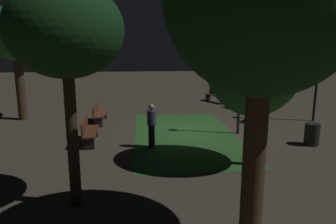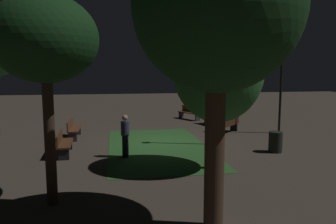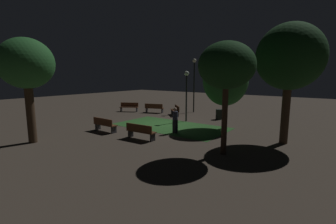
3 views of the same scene
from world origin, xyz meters
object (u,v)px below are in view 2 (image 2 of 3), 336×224
tree_right_canopy (217,8)px  pedestrian (125,135)px  bench_back_row (190,112)px  tree_lawn_side (218,70)px  bench_corner (73,128)px  bench_front_right (229,124)px  trash_bin (275,142)px  bench_front_left (214,117)px  lamp_post_plaza_west (282,67)px  bench_path_side (63,143)px  tree_back_left (45,40)px  lamp_post_plaza_east (209,83)px

tree_right_canopy → pedestrian: size_ratio=3.83×
bench_back_row → tree_lawn_side: 11.15m
bench_corner → bench_front_right: same height
bench_corner → trash_bin: bearing=63.7°
tree_lawn_side → bench_front_right: bearing=156.2°
bench_back_row → trash_bin: (8.98, 1.37, -0.07)m
bench_front_left → bench_front_right: bearing=0.1°
bench_front_right → pedestrian: pedestrian is taller
tree_right_canopy → bench_front_left: bearing=162.4°
trash_bin → pedestrian: (-0.24, -5.93, 0.44)m
lamp_post_plaza_west → bench_path_side: bearing=-75.7°
bench_back_row → tree_lawn_side: size_ratio=0.36×
bench_corner → bench_path_side: 3.12m
tree_back_left → lamp_post_plaza_west: (-7.41, 9.97, -0.52)m
bench_corner → tree_right_canopy: size_ratio=0.29×
bench_back_row → tree_lawn_side: tree_lawn_side is taller
tree_lawn_side → trash_bin: tree_lawn_side is taller
bench_corner → bench_front_left: same height
lamp_post_plaza_west → lamp_post_plaza_east: bearing=-66.7°
bench_back_row → bench_corner: bearing=-54.7°
lamp_post_plaza_west → tree_right_canopy: bearing=-34.8°
bench_front_right → trash_bin: bench_front_right is taller
bench_back_row → bench_front_right: bearing=9.9°
bench_front_right → trash_bin: (3.98, 0.49, -0.07)m
bench_back_row → lamp_post_plaza_east: bearing=-7.0°
tree_right_canopy → lamp_post_plaza_east: bearing=164.3°
bench_front_left → bench_front_right: 2.50m
bench_front_left → trash_bin: (6.48, 0.50, -0.07)m
bench_front_right → lamp_post_plaza_east: size_ratio=0.42×
bench_front_left → tree_right_canopy: 13.30m
lamp_post_plaza_east → pedestrian: 4.37m
bench_front_right → bench_back_row: bearing=-170.1°
bench_back_row → trash_bin: bench_back_row is taller
bench_back_row → tree_back_left: size_ratio=0.36×
bench_back_row → lamp_post_plaza_west: 7.03m
tree_back_left → pedestrian: tree_back_left is taller
bench_corner → lamp_post_plaza_west: bearing=87.5°
tree_back_left → lamp_post_plaza_east: (-5.52, 5.60, -1.24)m
bench_path_side → tree_right_canopy: tree_right_canopy is taller
bench_path_side → tree_back_left: 5.89m
bench_path_side → lamp_post_plaza_east: bearing=97.3°
bench_front_right → trash_bin: bearing=7.1°
tree_lawn_side → tree_back_left: (2.08, -4.86, 0.69)m
bench_front_left → tree_lawn_side: size_ratio=0.37×
bench_front_right → lamp_post_plaza_west: 3.94m
bench_front_left → tree_lawn_side: (8.17, -2.50, 2.78)m
bench_corner → trash_bin: size_ratio=2.18×
tree_back_left → trash_bin: tree_back_left is taller
bench_corner → bench_path_side: same height
bench_front_left → bench_back_row: bearing=-160.8°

